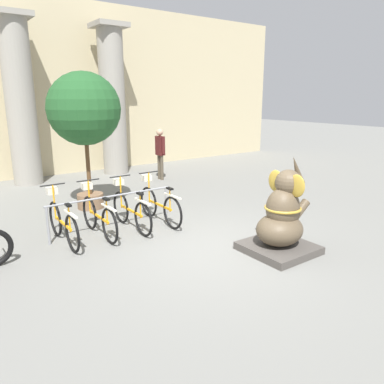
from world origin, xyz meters
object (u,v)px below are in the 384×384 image
at_px(bicycle_2, 131,210).
at_px(elephant_statue, 282,220).
at_px(bicycle_0, 62,222).
at_px(bicycle_3, 159,204).
at_px(potted_tree, 84,112).
at_px(bicycle_1, 98,216).
at_px(person_pedestrian, 160,149).

xyz_separation_m(bicycle_2, elephant_statue, (1.67, -2.69, 0.18)).
bearing_deg(bicycle_0, bicycle_3, -0.69).
xyz_separation_m(bicycle_2, bicycle_3, (0.71, 0.01, 0.00)).
relative_size(bicycle_3, potted_tree, 0.52).
distance_m(bicycle_2, elephant_statue, 3.17).
height_order(bicycle_2, bicycle_3, same).
xyz_separation_m(bicycle_1, bicycle_2, (0.71, -0.02, 0.00)).
distance_m(bicycle_1, elephant_statue, 3.61).
bearing_deg(potted_tree, bicycle_2, -86.19).
xyz_separation_m(bicycle_0, elephant_statue, (3.10, -2.73, 0.18)).
distance_m(bicycle_0, bicycle_1, 0.71).
xyz_separation_m(bicycle_0, potted_tree, (1.29, 1.96, 1.98)).
xyz_separation_m(bicycle_1, elephant_statue, (2.39, -2.71, 0.18)).
bearing_deg(bicycle_3, elephant_statue, -70.44).
relative_size(bicycle_0, bicycle_2, 1.00).
height_order(bicycle_2, elephant_statue, elephant_statue).
bearing_deg(bicycle_2, elephant_statue, -58.10).
bearing_deg(potted_tree, person_pedestrian, 29.89).
bearing_deg(elephant_statue, bicycle_3, 109.56).
height_order(bicycle_3, potted_tree, potted_tree).
distance_m(bicycle_1, person_pedestrian, 5.38).
bearing_deg(potted_tree, bicycle_3, -66.89).
xyz_separation_m(bicycle_3, person_pedestrian, (2.33, 3.81, 0.61)).
xyz_separation_m(elephant_statue, potted_tree, (-1.81, 4.68, 1.80)).
bearing_deg(bicycle_0, person_pedestrian, 40.23).
height_order(bicycle_0, bicycle_3, same).
height_order(bicycle_1, person_pedestrian, person_pedestrian).
distance_m(bicycle_0, person_pedestrian, 5.89).
distance_m(bicycle_2, bicycle_3, 0.71).
xyz_separation_m(person_pedestrian, potted_tree, (-3.18, -1.83, 1.37)).
height_order(elephant_statue, person_pedestrian, elephant_statue).
distance_m(bicycle_1, potted_tree, 2.86).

